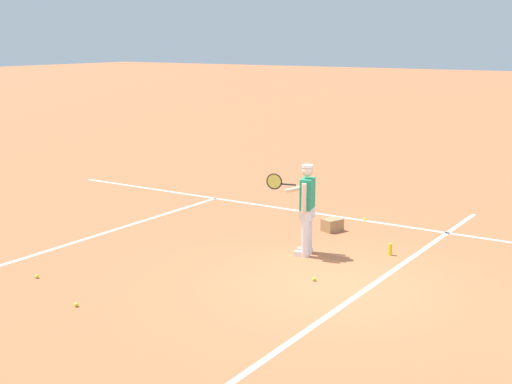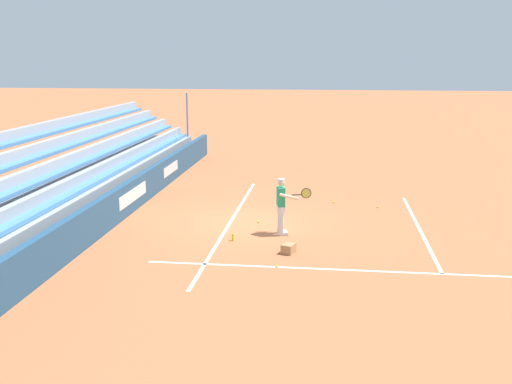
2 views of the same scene
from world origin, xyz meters
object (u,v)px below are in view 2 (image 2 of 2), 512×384
Objects in this scene: tennis_ball_by_box at (277,266)px; water_bottle at (233,237)px; tennis_ball_far_right at (258,221)px; tennis_ball_far_left at (334,202)px; tennis_ball_toward_net at (378,207)px; tennis_player at (282,206)px; ball_box_cardboard at (288,249)px.

tennis_ball_by_box is 0.30× the size of water_bottle.
tennis_ball_far_left is at bearing 140.52° from tennis_ball_far_right.
tennis_ball_by_box is at bearing -24.68° from tennis_ball_toward_net.
tennis_ball_far_left is at bearing 149.59° from water_bottle.
tennis_ball_far_left is (-7.16, 1.49, 0.00)m from tennis_ball_by_box.
tennis_ball_far_right is (-1.23, -0.86, -0.86)m from tennis_player.
tennis_player is 25.98× the size of tennis_ball_by_box.
tennis_ball_far_right is 1.00× the size of tennis_ball_far_left.
ball_box_cardboard is 6.06× the size of tennis_ball_by_box.
water_bottle is at bearing -58.48° from tennis_player.
ball_box_cardboard is 6.12m from tennis_ball_toward_net.
water_bottle reaches higher than tennis_ball_far_left.
tennis_player is 3.06m from tennis_ball_by_box.
tennis_ball_by_box is 1.00× the size of tennis_ball_far_left.
tennis_ball_far_left is at bearing 159.12° from tennis_player.
tennis_player is 1.73m from tennis_ball_far_right.
tennis_ball_by_box and tennis_ball_far_left have the same top height.
tennis_ball_toward_net is (-2.44, 4.01, 0.00)m from tennis_ball_far_right.
tennis_ball_toward_net is at bearing 152.59° from ball_box_cardboard.
ball_box_cardboard reaches higher than tennis_ball_toward_net.
ball_box_cardboard is 1.19m from tennis_ball_by_box.
ball_box_cardboard is (1.77, 0.34, -0.76)m from tennis_player.
tennis_player reaches higher than water_bottle.
ball_box_cardboard is at bearing 169.52° from tennis_ball_by_box.
tennis_ball_far_right is 3.88m from tennis_ball_far_left.
tennis_ball_by_box is 2.57m from water_bottle.
tennis_ball_far_right and tennis_ball_by_box have the same top height.
tennis_player reaches higher than ball_box_cardboard.
tennis_player reaches higher than tennis_ball_far_right.
tennis_ball_by_box is 7.26m from tennis_ball_toward_net.
tennis_ball_far_right is at bearing -145.04° from tennis_player.
tennis_ball_far_left is 0.30× the size of water_bottle.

